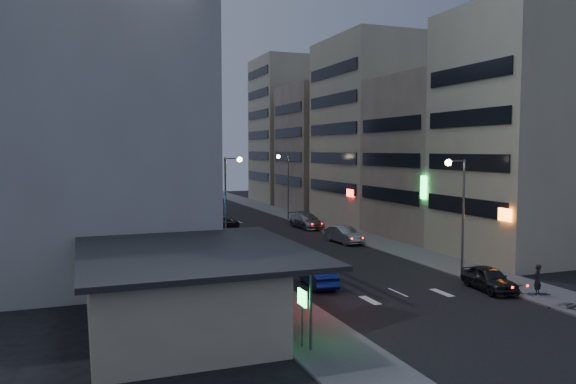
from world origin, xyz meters
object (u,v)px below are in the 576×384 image
parked_car_right_far (307,221)px  scooter_blue (546,284)px  parked_car_left (222,222)px  scooter_black_b (521,282)px  scooter_silver_a (565,292)px  scooter_silver_b (517,276)px  parked_car_right_mid (344,235)px  road_car_silver (287,251)px  road_car_blue (318,275)px  parked_car_right_near (489,279)px  person (537,280)px

parked_car_right_far → scooter_blue: size_ratio=3.04×
parked_car_left → scooter_black_b: (10.30, -34.01, -0.02)m
scooter_blue → parked_car_left: bearing=35.6°
parked_car_left → scooter_blue: parked_car_left is taller
scooter_silver_a → scooter_black_b: size_ratio=1.02×
scooter_black_b → scooter_silver_b: (1.15, 1.63, -0.03)m
scooter_black_b → parked_car_right_mid: bearing=28.2°
parked_car_right_mid → road_car_silver: bearing=-148.2°
parked_car_right_mid → scooter_blue: 21.63m
scooter_silver_a → parked_car_right_mid: bearing=-9.3°
road_car_silver → scooter_blue: road_car_silver is taller
parked_car_right_mid → parked_car_left: bearing=116.2°
scooter_silver_b → scooter_blue: bearing=174.9°
road_car_blue → scooter_blue: size_ratio=2.35×
road_car_blue → parked_car_right_near: bearing=160.0°
scooter_blue → scooter_silver_b: scooter_blue is taller
road_car_silver → scooter_silver_b: road_car_silver is taller
road_car_silver → person: (10.31, -15.19, 0.21)m
parked_car_left → scooter_blue: bearing=101.3°
scooter_blue → parked_car_right_mid: bearing=25.4°
parked_car_right_mid → parked_car_left: (-8.48, 13.34, -0.07)m
parked_car_right_mid → scooter_blue: size_ratio=2.56×
road_car_blue → person: 13.24m
parked_car_left → scooter_black_b: 35.54m
person → scooter_silver_b: (0.77, 2.48, -0.37)m
parked_car_left → parked_car_right_far: (9.02, -2.87, 0.11)m
scooter_black_b → road_car_blue: bearing=83.9°
scooter_silver_a → scooter_black_b: (-0.63, 2.71, -0.01)m
scooter_silver_a → road_car_blue: bearing=37.3°
road_car_blue → scooter_silver_b: 12.83m
parked_car_right_near → road_car_blue: size_ratio=1.00×
road_car_silver → scooter_blue: (11.15, -15.08, -0.13)m
person → parked_car_right_near: bearing=-78.3°
person → scooter_silver_a: bearing=72.1°
scooter_blue → scooter_silver_b: bearing=19.0°
scooter_blue → scooter_silver_b: size_ratio=1.04×
scooter_blue → scooter_black_b: 1.44m
parked_car_right_far → scooter_silver_b: 29.61m
parked_car_right_near → person: bearing=-45.5°
parked_car_left → scooter_silver_a: (10.93, -36.72, -0.01)m
scooter_black_b → scooter_blue: bearing=-98.2°
parked_car_right_far → scooter_silver_a: 33.90m
road_car_blue → road_car_silver: size_ratio=0.77×
road_car_blue → person: person is taller
person → parked_car_right_mid: bearing=-109.4°
parked_car_left → scooter_black_b: size_ratio=2.73×
parked_car_right_near → parked_car_left: bearing=112.9°
parked_car_right_far → scooter_silver_b: (2.43, -29.51, -0.16)m
scooter_silver_a → scooter_blue: 2.05m
parked_car_right_mid → scooter_black_b: parked_car_right_mid is taller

